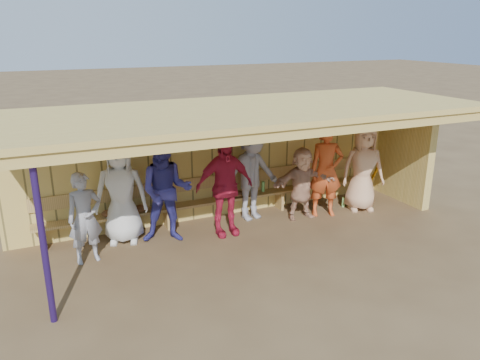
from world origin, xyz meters
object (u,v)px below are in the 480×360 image
object	(u,v)px
player_a	(85,218)
player_d	(224,186)
player_e	(252,173)
player_f	(302,183)
player_g	(326,171)
player_b	(121,192)
player_h	(363,168)
bench	(225,194)
player_c	(166,191)

from	to	relation	value
player_a	player_d	world-z (taller)	player_d
player_e	player_f	world-z (taller)	player_e
player_a	player_g	xyz separation A→B (m)	(4.92, 0.13, 0.19)
player_b	player_d	xyz separation A→B (m)	(1.86, -0.49, 0.00)
player_d	player_b	bearing A→B (deg)	164.94
player_h	bench	bearing A→B (deg)	-176.51
player_e	player_b	bearing A→B (deg)	170.24
player_a	player_g	world-z (taller)	player_g
player_d	player_h	bearing A→B (deg)	-0.48
player_c	player_g	world-z (taller)	player_c
player_c	bench	xyz separation A→B (m)	(1.44, 0.64, -0.46)
player_d	player_a	bearing A→B (deg)	-178.49
player_d	player_f	xyz separation A→B (m)	(1.79, 0.10, -0.21)
player_b	player_f	xyz separation A→B (m)	(3.65, -0.39, -0.21)
player_f	player_h	distance (m)	1.49
player_d	player_g	xyz separation A→B (m)	(2.34, 0.05, 0.01)
player_f	player_h	xyz separation A→B (m)	(1.47, -0.12, 0.18)
player_c	bench	size ratio (longest dim) A/B	0.26
player_c	player_e	distance (m)	1.94
player_a	player_c	size ratio (longest dim) A/B	0.80
player_a	player_g	bearing A→B (deg)	-6.70
player_b	player_c	size ratio (longest dim) A/B	0.98
player_c	player_e	size ratio (longest dim) A/B	0.99
player_c	player_f	distance (m)	2.90
bench	player_e	bearing A→B (deg)	-32.45
player_e	player_h	bearing A→B (deg)	-21.49
player_f	player_e	bearing A→B (deg)	162.08
player_d	player_f	size ratio (longest dim) A/B	1.27
player_c	player_f	xyz separation A→B (m)	(2.89, -0.06, -0.22)
player_b	player_g	distance (m)	4.22
player_g	player_h	bearing A→B (deg)	15.22
player_b	bench	bearing A→B (deg)	24.88
player_f	player_b	bearing A→B (deg)	177.85
player_a	player_d	distance (m)	2.59
player_c	player_g	bearing A→B (deg)	17.57
player_f	player_g	distance (m)	0.59
bench	player_h	bearing A→B (deg)	-15.53
player_d	player_e	world-z (taller)	player_e
player_f	player_g	world-z (taller)	player_g
player_a	bench	bearing A→B (deg)	8.53
bench	player_d	bearing A→B (deg)	-113.06
player_e	player_g	xyz separation A→B (m)	(1.52, -0.45, -0.01)
player_a	player_g	size ratio (longest dim) A/B	0.81
player_c	player_e	xyz separation A→B (m)	(1.92, 0.33, 0.01)
player_d	player_f	distance (m)	1.81
player_f	player_g	xyz separation A→B (m)	(0.55, -0.06, 0.22)
player_d	player_c	bearing A→B (deg)	171.41
player_c	player_g	distance (m)	3.44
player_f	bench	world-z (taller)	player_f
player_b	player_d	world-z (taller)	player_d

